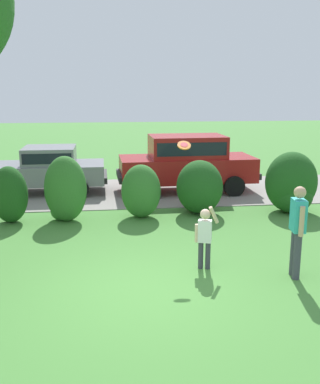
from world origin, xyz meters
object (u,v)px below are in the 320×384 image
object	(u,v)px
child_thrower	(205,234)
adult_onlooker	(297,227)
parked_suv	(187,160)
parked_sedan	(44,168)
frisbee	(184,145)

from	to	relation	value
child_thrower	adult_onlooker	distance (m)	1.72
parked_suv	parked_sedan	bearing A→B (deg)	175.83
child_thrower	adult_onlooker	xyz separation A→B (m)	(1.60, -0.59, 0.27)
child_thrower	parked_sedan	bearing A→B (deg)	119.53
parked_sedan	frisbee	xyz separation A→B (m)	(3.72, -6.07, 1.47)
parked_suv	child_thrower	xyz separation A→B (m)	(-0.82, -6.68, -0.36)
parked_sedan	parked_suv	bearing A→B (deg)	-4.17
frisbee	child_thrower	bearing A→B (deg)	-74.69
parked_sedan	parked_suv	size ratio (longest dim) A/B	0.93
parked_suv	adult_onlooker	world-z (taller)	parked_suv
parked_suv	adult_onlooker	size ratio (longest dim) A/B	2.73
parked_sedan	frisbee	size ratio (longest dim) A/B	15.74
parked_suv	child_thrower	world-z (taller)	parked_suv
adult_onlooker	frisbee	bearing A→B (deg)	140.26
parked_sedan	adult_onlooker	bearing A→B (deg)	-53.76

